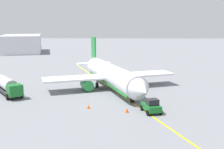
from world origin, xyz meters
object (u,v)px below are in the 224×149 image
object	(u,v)px
pushback_tug	(151,106)
safety_cone_nose	(88,107)
airplane	(111,75)
fuel_tanker	(8,86)
refueling_worker	(21,93)
safety_cone_wingtip	(127,110)

from	to	relation	value
pushback_tug	safety_cone_nose	size ratio (longest dim) A/B	6.40
airplane	fuel_tanker	distance (m)	19.97
refueling_worker	safety_cone_nose	world-z (taller)	refueling_worker
airplane	pushback_tug	xyz separation A→B (m)	(15.44, 6.74, -1.79)
pushback_tug	refueling_worker	world-z (taller)	pushback_tug
safety_cone_nose	refueling_worker	bearing A→B (deg)	-114.55
airplane	refueling_worker	xyz separation A→B (m)	(8.02, -15.76, -1.97)
fuel_tanker	refueling_worker	xyz separation A→B (m)	(2.10, 3.27, -0.90)
refueling_worker	airplane	bearing A→B (deg)	116.97
airplane	safety_cone_wingtip	bearing A→B (deg)	11.21
pushback_tug	safety_cone_nose	world-z (taller)	pushback_tug
airplane	safety_cone_wingtip	world-z (taller)	airplane
pushback_tug	refueling_worker	distance (m)	23.69
pushback_tug	refueling_worker	bearing A→B (deg)	-108.24
safety_cone_wingtip	fuel_tanker	bearing A→B (deg)	-113.47
fuel_tanker	safety_cone_wingtip	size ratio (longest dim) A/B	14.67
fuel_tanker	safety_cone_wingtip	bearing A→B (deg)	66.53
fuel_tanker	safety_cone_nose	distance (m)	18.04
safety_cone_wingtip	safety_cone_nose	bearing A→B (deg)	-105.26
airplane	pushback_tug	size ratio (longest dim) A/B	8.04
airplane	fuel_tanker	size ratio (longest dim) A/B	3.33
pushback_tug	refueling_worker	xyz separation A→B (m)	(-7.42, -22.50, -0.19)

